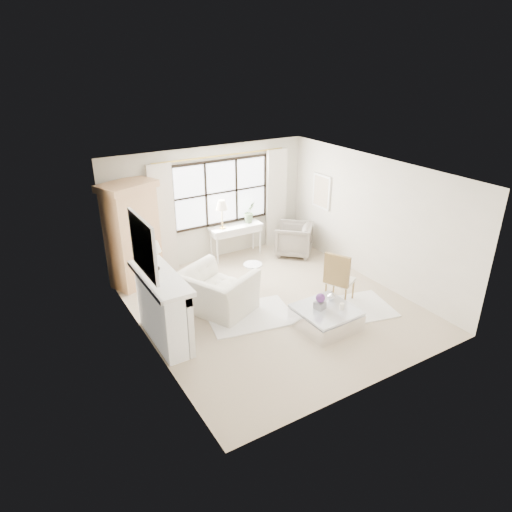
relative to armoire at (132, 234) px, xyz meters
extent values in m
plane|color=#C2AD90|center=(1.99, -2.35, -1.14)|extent=(5.50, 5.50, 0.00)
plane|color=white|center=(1.99, -2.35, 1.56)|extent=(5.50, 5.50, 0.00)
plane|color=beige|center=(1.99, 0.40, 0.21)|extent=(5.00, 0.00, 5.00)
plane|color=white|center=(1.99, -5.10, 0.21)|extent=(5.00, 0.00, 5.00)
plane|color=beige|center=(-0.51, -2.35, 0.21)|extent=(0.00, 5.50, 5.50)
plane|color=silver|center=(4.49, -2.35, 0.21)|extent=(0.00, 5.50, 5.50)
cube|color=silver|center=(2.29, 0.38, 0.46)|extent=(2.40, 0.02, 1.50)
cylinder|color=#AD8D3C|center=(2.29, 0.32, 1.33)|extent=(3.30, 0.04, 0.04)
cube|color=beige|center=(0.79, 0.30, 0.10)|extent=(0.55, 0.10, 2.47)
cube|color=beige|center=(3.79, 0.30, 0.10)|extent=(0.55, 0.10, 2.47)
cube|color=white|center=(-0.30, -2.35, -0.55)|extent=(0.34, 1.50, 1.18)
cube|color=#B0B0B7|center=(-0.13, -2.35, -0.61)|extent=(0.03, 1.22, 0.97)
cube|color=black|center=(-0.12, -2.35, -0.82)|extent=(0.06, 0.52, 0.50)
cube|color=white|center=(-0.26, -2.35, 0.08)|extent=(0.58, 1.66, 0.08)
cube|color=silver|center=(-0.48, -2.35, 0.70)|extent=(0.05, 1.15, 0.95)
cube|color=silver|center=(-0.45, -2.35, 0.70)|extent=(0.02, 1.00, 0.80)
cube|color=white|center=(4.46, -0.65, 0.41)|extent=(0.04, 0.62, 0.82)
cube|color=beige|center=(4.44, -0.65, 0.41)|extent=(0.01, 0.52, 0.72)
cylinder|color=black|center=(-0.22, -2.10, 0.14)|extent=(0.12, 0.12, 0.03)
cylinder|color=black|center=(-0.22, -2.10, 0.30)|extent=(0.03, 0.03, 0.30)
cone|color=#F2E9C6|center=(-0.22, -2.10, 0.54)|extent=(0.22, 0.22, 0.18)
cube|color=tan|center=(0.00, 0.00, -0.09)|extent=(1.15, 0.93, 2.10)
cube|color=tan|center=(0.00, 0.00, 1.03)|extent=(1.30, 1.07, 0.14)
cube|color=white|center=(2.53, 0.14, -0.46)|extent=(1.25, 0.43, 0.14)
cube|color=white|center=(2.53, 0.14, -0.37)|extent=(1.31, 0.47, 0.06)
cylinder|color=#B0873D|center=(2.17, 0.14, -0.32)|extent=(0.14, 0.14, 0.03)
cylinder|color=#B0873D|center=(2.17, 0.14, -0.08)|extent=(0.02, 0.02, 0.46)
cone|color=beige|center=(2.17, 0.14, 0.24)|extent=(0.28, 0.28, 0.22)
imported|color=#59734C|center=(2.93, 0.16, -0.07)|extent=(0.30, 0.24, 0.53)
cylinder|color=silver|center=(2.09, -1.39, -1.12)|extent=(0.26, 0.26, 0.03)
cylinder|color=silver|center=(2.09, -1.39, -0.89)|extent=(0.06, 0.06, 0.44)
cylinder|color=white|center=(2.09, -1.39, -0.65)|extent=(0.40, 0.40, 0.03)
cube|color=white|center=(1.40, -2.47, -1.13)|extent=(1.77, 1.41, 0.03)
cube|color=white|center=(3.28, -3.28, -1.13)|extent=(1.65, 1.38, 0.03)
imported|color=silver|center=(0.97, -1.95, -0.72)|extent=(1.57, 1.65, 0.84)
imported|color=gray|center=(3.81, -0.49, -0.75)|extent=(1.20, 1.20, 0.78)
cube|color=white|center=(3.24, -2.87, -0.68)|extent=(0.62, 0.63, 0.07)
cube|color=olive|center=(3.04, -2.97, -0.36)|extent=(0.25, 0.45, 0.60)
cube|color=white|center=(2.41, -3.48, -0.98)|extent=(1.03, 1.03, 0.32)
cube|color=silver|center=(2.41, -3.48, -0.78)|extent=(1.03, 1.03, 0.04)
cube|color=gray|center=(2.31, -3.41, -0.69)|extent=(0.21, 0.21, 0.13)
sphere|color=#562B6C|center=(2.31, -3.41, -0.54)|extent=(0.17, 0.17, 0.17)
cylinder|color=white|center=(2.62, -3.64, -0.70)|extent=(0.08, 0.08, 0.12)
imported|color=silver|center=(2.69, -3.27, -0.68)|extent=(0.18, 0.18, 0.17)
camera|label=1|loc=(-2.36, -8.91, 3.50)|focal=32.00mm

